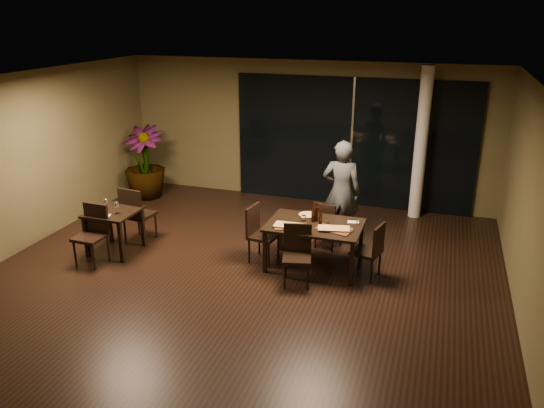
{
  "coord_description": "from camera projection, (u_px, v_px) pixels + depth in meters",
  "views": [
    {
      "loc": [
        2.79,
        -6.83,
        3.95
      ],
      "look_at": [
        0.32,
        0.69,
        1.05
      ],
      "focal_mm": 35.0,
      "sensor_mm": 36.0,
      "label": 1
    }
  ],
  "objects": [
    {
      "name": "side_napkin",
      "position": [
        105.0,
        216.0,
        8.76
      ],
      "size": [
        0.21,
        0.16,
        0.01
      ],
      "primitive_type": "cube",
      "rotation": [
        0.0,
        0.0,
        0.34
      ],
      "color": "silver",
      "rests_on": "side_table"
    },
    {
      "name": "ground",
      "position": [
        239.0,
        279.0,
        8.27
      ],
      "size": [
        8.0,
        8.0,
        0.0
      ],
      "primitive_type": "plane",
      "color": "black",
      "rests_on": "ground"
    },
    {
      "name": "wall_right",
      "position": [
        540.0,
        220.0,
        6.57
      ],
      "size": [
        0.1,
        8.0,
        3.0
      ],
      "primitive_type": "cube",
      "color": "brown",
      "rests_on": "ground"
    },
    {
      "name": "chair_side_far",
      "position": [
        136.0,
        212.0,
        9.43
      ],
      "size": [
        0.53,
        0.53,
        1.03
      ],
      "rotation": [
        0.0,
        0.0,
        3.03
      ],
      "color": "black",
      "rests_on": "ground"
    },
    {
      "name": "window_panel",
      "position": [
        352.0,
        143.0,
        11.05
      ],
      "size": [
        5.0,
        0.06,
        2.7
      ],
      "primitive_type": "cube",
      "color": "black",
      "rests_on": "ground"
    },
    {
      "name": "pizza_board_left",
      "position": [
        290.0,
        227.0,
        8.31
      ],
      "size": [
        0.56,
        0.41,
        0.01
      ],
      "primitive_type": "cube",
      "rotation": [
        0.0,
        0.0,
        0.35
      ],
      "color": "#4E2C19",
      "rests_on": "main_table"
    },
    {
      "name": "main_table",
      "position": [
        315.0,
        228.0,
        8.46
      ],
      "size": [
        1.5,
        1.0,
        0.75
      ],
      "color": "black",
      "rests_on": "ground"
    },
    {
      "name": "bottle_a",
      "position": [
        313.0,
        214.0,
        8.47
      ],
      "size": [
        0.06,
        0.06,
        0.27
      ],
      "primitive_type": null,
      "color": "black",
      "rests_on": "main_table"
    },
    {
      "name": "chair_main_right",
      "position": [
        371.0,
        248.0,
        8.15
      ],
      "size": [
        0.51,
        0.51,
        0.91
      ],
      "rotation": [
        0.0,
        0.0,
        -1.81
      ],
      "color": "black",
      "rests_on": "ground"
    },
    {
      "name": "pizza_board_right",
      "position": [
        334.0,
        230.0,
        8.2
      ],
      "size": [
        0.6,
        0.41,
        0.01
      ],
      "primitive_type": "cube",
      "rotation": [
        0.0,
        0.0,
        -0.26
      ],
      "color": "#422315",
      "rests_on": "main_table"
    },
    {
      "name": "chair_side_near",
      "position": [
        93.0,
        231.0,
        8.69
      ],
      "size": [
        0.47,
        0.47,
        0.98
      ],
      "rotation": [
        0.0,
        0.0,
        -0.04
      ],
      "color": "black",
      "rests_on": "ground"
    },
    {
      "name": "chair_main_left",
      "position": [
        259.0,
        231.0,
        8.74
      ],
      "size": [
        0.5,
        0.5,
        0.95
      ],
      "rotation": [
        0.0,
        0.0,
        1.43
      ],
      "color": "black",
      "rests_on": "ground"
    },
    {
      "name": "ceiling",
      "position": [
        234.0,
        83.0,
        7.23
      ],
      "size": [
        8.0,
        8.0,
        0.04
      ],
      "primitive_type": "cube",
      "color": "silver",
      "rests_on": "wall_back"
    },
    {
      "name": "tumbler_left",
      "position": [
        304.0,
        218.0,
        8.55
      ],
      "size": [
        0.08,
        0.08,
        0.09
      ],
      "primitive_type": "cylinder",
      "color": "white",
      "rests_on": "main_table"
    },
    {
      "name": "bottle_c",
      "position": [
        316.0,
        212.0,
        8.51
      ],
      "size": [
        0.07,
        0.07,
        0.32
      ],
      "primitive_type": null,
      "color": "black",
      "rests_on": "main_table"
    },
    {
      "name": "side_table",
      "position": [
        114.0,
        218.0,
        9.03
      ],
      "size": [
        0.8,
        0.8,
        0.75
      ],
      "color": "black",
      "rests_on": "ground"
    },
    {
      "name": "bottle_b",
      "position": [
        321.0,
        217.0,
        8.38
      ],
      "size": [
        0.06,
        0.06,
        0.25
      ],
      "primitive_type": null,
      "color": "black",
      "rests_on": "main_table"
    },
    {
      "name": "wine_glass_b",
      "position": [
        117.0,
        208.0,
        8.84
      ],
      "size": [
        0.09,
        0.09,
        0.2
      ],
      "primitive_type": null,
      "color": "white",
      "rests_on": "side_table"
    },
    {
      "name": "column",
      "position": [
        421.0,
        144.0,
        10.31
      ],
      "size": [
        0.24,
        0.24,
        3.0
      ],
      "primitive_type": "cylinder",
      "color": "silver",
      "rests_on": "ground"
    },
    {
      "name": "oblong_pizza_left",
      "position": [
        290.0,
        226.0,
        8.3
      ],
      "size": [
        0.49,
        0.25,
        0.02
      ],
      "primitive_type": null,
      "rotation": [
        0.0,
        0.0,
        0.04
      ],
      "color": "maroon",
      "rests_on": "pizza_board_left"
    },
    {
      "name": "potted_plant",
      "position": [
        144.0,
        162.0,
        11.66
      ],
      "size": [
        0.92,
        0.92,
        1.6
      ],
      "primitive_type": "imported",
      "rotation": [
        0.0,
        0.0,
        0.05
      ],
      "color": "#224E1A",
      "rests_on": "ground"
    },
    {
      "name": "diner",
      "position": [
        341.0,
        192.0,
        9.36
      ],
      "size": [
        0.65,
        0.45,
        1.86
      ],
      "primitive_type": "imported",
      "rotation": [
        0.0,
        0.0,
        3.18
      ],
      "color": "#313436",
      "rests_on": "ground"
    },
    {
      "name": "round_pizza",
      "position": [
        308.0,
        215.0,
        8.78
      ],
      "size": [
        0.29,
        0.29,
        0.01
      ],
      "primitive_type": "cylinder",
      "color": "#A51C12",
      "rests_on": "main_table"
    },
    {
      "name": "oblong_pizza_right",
      "position": [
        334.0,
        229.0,
        8.19
      ],
      "size": [
        0.5,
        0.31,
        0.02
      ],
      "primitive_type": null,
      "rotation": [
        0.0,
        0.0,
        0.23
      ],
      "color": "maroon",
      "rests_on": "pizza_board_right"
    },
    {
      "name": "napkin_near",
      "position": [
        346.0,
        230.0,
        8.19
      ],
      "size": [
        0.19,
        0.12,
        0.01
      ],
      "primitive_type": "cube",
      "rotation": [
        0.0,
        0.0,
        0.13
      ],
      "color": "silver",
      "rests_on": "main_table"
    },
    {
      "name": "wall_back",
      "position": [
        307.0,
        132.0,
        11.37
      ],
      "size": [
        8.0,
        0.1,
        3.0
      ],
      "primitive_type": "cube",
      "color": "brown",
      "rests_on": "ground"
    },
    {
      "name": "chair_main_far",
      "position": [
        327.0,
        223.0,
        9.17
      ],
      "size": [
        0.49,
        0.49,
        0.87
      ],
      "rotation": [
        0.0,
        0.0,
        2.9
      ],
      "color": "black",
      "rests_on": "ground"
    },
    {
      "name": "tumbler_right",
      "position": [
        327.0,
        221.0,
        8.46
      ],
      "size": [
        0.07,
        0.07,
        0.08
      ],
      "primitive_type": "cylinder",
      "color": "white",
      "rests_on": "main_table"
    },
    {
      "name": "wall_left",
      "position": [
        14.0,
        165.0,
        8.94
      ],
      "size": [
        0.1,
        8.0,
        3.0
      ],
      "primitive_type": "cube",
      "color": "brown",
      "rests_on": "ground"
    },
    {
      "name": "wall_front",
      "position": [
        44.0,
        343.0,
        4.14
      ],
      "size": [
        8.0,
        0.1,
        3.0
      ],
      "primitive_type": "cube",
      "color": "brown",
      "rests_on": "ground"
    },
    {
      "name": "napkin_far",
      "position": [
        353.0,
        222.0,
        8.48
      ],
      "size": [
        0.19,
        0.13,
        0.01
      ],
      "primitive_type": "cube",
      "rotation": [
        0.0,
        0.0,
        0.18
      ],
      "color": "white",
      "rests_on": "main_table"
    },
    {
      "name": "wine_glass_a",
      "position": [
        106.0,
        204.0,
        9.07
      ],
      "size": [
        0.08,
        0.08,
        0.17
      ],
      "primitive_type": null,
      "color": "white",
      "rests_on": "side_table"
    },
    {
      "name": "chair_main_near",
      "position": [
        297.0,
        251.0,
        8.03
      ],
      "size": [
        0.51,
        0.51,
        0.92
      ],
      "rotation": [
        0.0,
        0.0,
        0.23
      ],
      "color": "black",
      "rests_on": "ground"
    }
  ]
}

